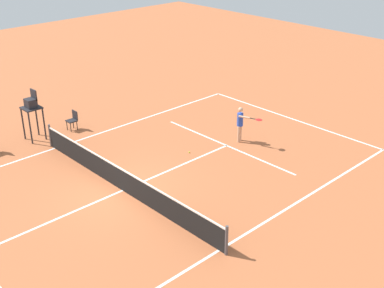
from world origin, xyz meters
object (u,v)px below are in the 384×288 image
umpire_chair (32,107)px  player_serving (241,122)px  tennis_ball (189,152)px  courtside_chair_mid (73,119)px

umpire_chair → player_serving: bearing=-134.9°
player_serving → tennis_ball: player_serving is taller
player_serving → courtside_chair_mid: bearing=-72.5°
tennis_ball → courtside_chair_mid: (5.79, 2.34, 0.50)m
umpire_chair → courtside_chair_mid: umpire_chair is taller
tennis_ball → umpire_chair: (6.02, 4.23, 1.57)m
player_serving → courtside_chair_mid: player_serving is taller
tennis_ball → umpire_chair: bearing=35.1°
tennis_ball → umpire_chair: umpire_chair is taller
tennis_ball → courtside_chair_mid: bearing=22.0°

